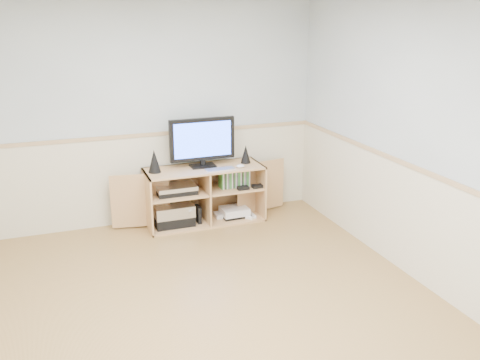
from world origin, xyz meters
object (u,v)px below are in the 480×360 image
at_px(keyboard, 220,169).
at_px(game_consoles, 233,212).
at_px(media_cabinet, 203,193).
at_px(monitor, 202,141).

xyz_separation_m(keyboard, game_consoles, (0.20, 0.13, -0.59)).
height_order(media_cabinet, keyboard, keyboard).
distance_m(monitor, game_consoles, 0.95).
xyz_separation_m(media_cabinet, monitor, (-0.00, -0.01, 0.62)).
xyz_separation_m(media_cabinet, keyboard, (0.15, -0.20, 0.32)).
height_order(keyboard, game_consoles, keyboard).
distance_m(media_cabinet, game_consoles, 0.44).
bearing_deg(monitor, keyboard, -52.08).
bearing_deg(monitor, game_consoles, -10.02).
distance_m(media_cabinet, keyboard, 0.41).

